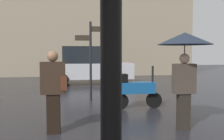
# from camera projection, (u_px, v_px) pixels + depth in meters

# --- Properties ---
(pedestrian_with_umbrella) EXTENTS (1.11, 1.11, 2.02)m
(pedestrian_with_umbrella) POSITION_uv_depth(u_px,v_px,m) (185.00, 50.00, 4.88)
(pedestrian_with_umbrella) COLOR #2A241E
(pedestrian_with_umbrella) RESTS_ON ground
(pedestrian_with_bag) EXTENTS (0.51, 0.24, 1.64)m
(pedestrian_with_bag) POSITION_uv_depth(u_px,v_px,m) (54.00, 87.00, 4.69)
(pedestrian_with_bag) COLOR black
(pedestrian_with_bag) RESTS_ON ground
(parked_scooter) EXTENTS (1.45, 0.32, 1.23)m
(parked_scooter) POSITION_uv_depth(u_px,v_px,m) (136.00, 89.00, 6.85)
(parked_scooter) COLOR black
(parked_scooter) RESTS_ON ground
(parked_car_left) EXTENTS (4.33, 1.82, 1.96)m
(parked_car_left) POSITION_uv_depth(u_px,v_px,m) (89.00, 65.00, 12.45)
(parked_car_left) COLOR silver
(parked_car_left) RESTS_ON ground
(street_signpost) EXTENTS (1.08, 0.08, 2.67)m
(street_signpost) POSITION_uv_depth(u_px,v_px,m) (91.00, 53.00, 8.05)
(street_signpost) COLOR black
(street_signpost) RESTS_ON ground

